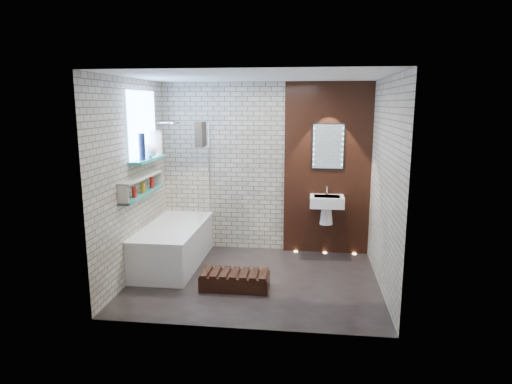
# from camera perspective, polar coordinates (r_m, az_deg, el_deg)

# --- Properties ---
(ground) EXTENTS (3.20, 3.20, 0.00)m
(ground) POSITION_cam_1_polar(r_m,az_deg,el_deg) (5.97, -0.18, -11.18)
(ground) COLOR black
(ground) RESTS_ON ground
(room_shell) EXTENTS (3.24, 3.20, 2.60)m
(room_shell) POSITION_cam_1_polar(r_m,az_deg,el_deg) (5.60, -0.19, 1.21)
(room_shell) COLOR #9F967E
(room_shell) RESTS_ON ground
(walnut_panel) EXTENTS (1.30, 0.06, 2.60)m
(walnut_panel) POSITION_cam_1_polar(r_m,az_deg,el_deg) (6.82, 9.12, 2.87)
(walnut_panel) COLOR black
(walnut_panel) RESTS_ON ground
(clerestory_window) EXTENTS (0.18, 1.00, 0.94)m
(clerestory_window) POSITION_cam_1_polar(r_m,az_deg,el_deg) (6.26, -14.31, 7.46)
(clerestory_window) COLOR #7FADE0
(clerestory_window) RESTS_ON room_shell
(display_niche) EXTENTS (0.14, 1.30, 0.26)m
(display_niche) POSITION_cam_1_polar(r_m,az_deg,el_deg) (6.14, -14.32, 0.80)
(display_niche) COLOR teal
(display_niche) RESTS_ON room_shell
(bathtub) EXTENTS (0.79, 1.74, 0.70)m
(bathtub) POSITION_cam_1_polar(r_m,az_deg,el_deg) (6.53, -10.47, -6.64)
(bathtub) COLOR white
(bathtub) RESTS_ON ground
(bath_screen) EXTENTS (0.01, 0.78, 1.40)m
(bath_screen) POSITION_cam_1_polar(r_m,az_deg,el_deg) (6.63, -6.71, 2.52)
(bath_screen) COLOR white
(bath_screen) RESTS_ON bathtub
(towel) EXTENTS (0.10, 0.27, 0.36)m
(towel) POSITION_cam_1_polar(r_m,az_deg,el_deg) (6.43, -7.11, 7.36)
(towel) COLOR #2A2521
(towel) RESTS_ON bath_screen
(shower_head) EXTENTS (0.18, 0.18, 0.02)m
(shower_head) POSITION_cam_1_polar(r_m,az_deg,el_deg) (6.73, -10.33, 8.71)
(shower_head) COLOR silver
(shower_head) RESTS_ON room_shell
(washbasin) EXTENTS (0.50, 0.36, 0.58)m
(washbasin) POSITION_cam_1_polar(r_m,az_deg,el_deg) (6.72, 9.04, -1.69)
(washbasin) COLOR white
(washbasin) RESTS_ON walnut_panel
(led_mirror) EXTENTS (0.50, 0.02, 0.70)m
(led_mirror) POSITION_cam_1_polar(r_m,az_deg,el_deg) (6.74, 9.22, 5.77)
(led_mirror) COLOR black
(led_mirror) RESTS_ON walnut_panel
(walnut_step) EXTENTS (0.85, 0.38, 0.19)m
(walnut_step) POSITION_cam_1_polar(r_m,az_deg,el_deg) (5.69, -2.71, -11.33)
(walnut_step) COLOR black
(walnut_step) RESTS_ON ground
(niche_bottles) EXTENTS (0.07, 0.70, 0.16)m
(niche_bottles) POSITION_cam_1_polar(r_m,az_deg,el_deg) (6.16, -14.25, 0.55)
(niche_bottles) COLOR maroon
(niche_bottles) RESTS_ON display_niche
(sill_vases) EXTENTS (0.19, 0.68, 0.35)m
(sill_vases) POSITION_cam_1_polar(r_m,az_deg,el_deg) (6.38, -13.18, 5.70)
(sill_vases) COLOR white
(sill_vases) RESTS_ON clerestory_window
(floor_uplights) EXTENTS (0.96, 0.06, 0.01)m
(floor_uplights) POSITION_cam_1_polar(r_m,az_deg,el_deg) (7.05, 8.81, -7.68)
(floor_uplights) COLOR #FFD899
(floor_uplights) RESTS_ON ground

